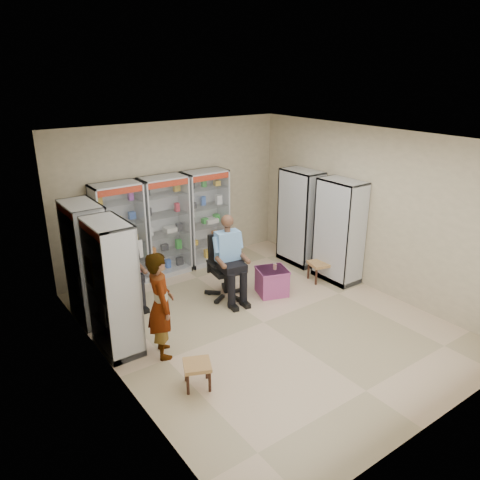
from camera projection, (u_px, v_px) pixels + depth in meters
floor at (264, 322)px, 7.74m from camera, size 6.00×6.00×0.00m
room_shell at (266, 208)px, 7.06m from camera, size 5.02×6.02×3.01m
cabinet_back_left at (120, 236)px, 8.76m from camera, size 0.90×0.50×2.00m
cabinet_back_mid at (165, 226)px, 9.28m from camera, size 0.90×0.50×2.00m
cabinet_back_right at (206, 218)px, 9.80m from camera, size 0.90×0.50×2.00m
cabinet_right_far at (300, 217)px, 9.83m from camera, size 0.90×0.50×2.00m
cabinet_right_near at (339, 231)px, 8.99m from camera, size 0.90×0.50×2.00m
cabinet_left_far at (87, 263)px, 7.54m from camera, size 0.90×0.50×2.00m
cabinet_left_near at (113, 288)px, 6.70m from camera, size 0.90×0.50×2.00m
wooden_chair at (125, 278)px, 8.25m from camera, size 0.42×0.42×0.94m
seated_customer at (125, 269)px, 8.14m from camera, size 0.44×0.60×1.34m
office_chair at (226, 267)px, 8.44m from camera, size 0.72×0.72×1.16m
seated_shopkeeper at (227, 260)px, 8.35m from camera, size 0.58×0.74×1.48m
pink_trunk at (272, 281)px, 8.64m from camera, size 0.65×0.64×0.49m
tea_glass at (275, 266)px, 8.54m from camera, size 0.07×0.07×0.11m
woven_stool_a at (319, 271)px, 9.20m from camera, size 0.47×0.47×0.38m
woven_stool_b at (197, 375)px, 6.14m from camera, size 0.47×0.47×0.35m
standing_man at (161, 305)px, 6.63m from camera, size 0.53×0.67×1.60m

